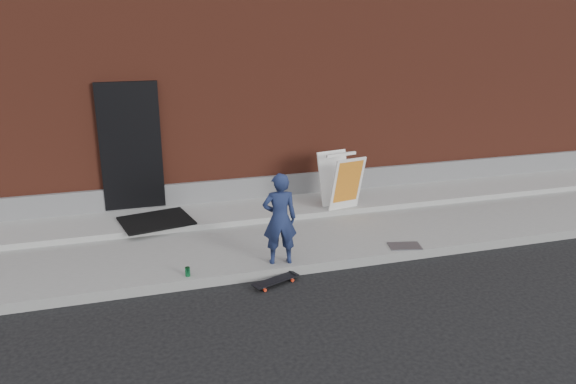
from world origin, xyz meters
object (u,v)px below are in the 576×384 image
object	(u,v)px
skateboard	(276,280)
soda_can	(188,272)
pizza_sign	(341,180)
child	(280,219)

from	to	relation	value
skateboard	soda_can	world-z (taller)	soda_can
skateboard	pizza_sign	xyz separation A→B (m)	(1.83, 2.16, 0.69)
soda_can	child	bearing A→B (deg)	2.86
child	skateboard	bearing A→B (deg)	73.32
child	pizza_sign	distance (m)	2.43
child	pizza_sign	size ratio (longest dim) A/B	1.35
pizza_sign	skateboard	bearing A→B (deg)	-130.24
soda_can	pizza_sign	bearing A→B (deg)	31.54
child	skateboard	xyz separation A→B (m)	(-0.17, -0.39, -0.76)
skateboard	soda_can	bearing A→B (deg)	164.81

